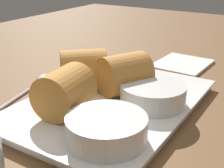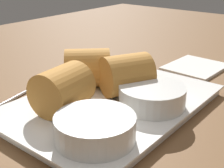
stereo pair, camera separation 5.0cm
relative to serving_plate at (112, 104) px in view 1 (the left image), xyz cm
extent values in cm
cube|color=brown|center=(-3.13, 1.85, -1.76)|extent=(180.00, 140.00, 2.00)
cube|color=white|center=(0.00, 0.00, -0.16)|extent=(30.23, 21.18, 1.20)
cube|color=white|center=(0.00, 0.00, 0.59)|extent=(31.44, 22.03, 0.30)
cylinder|color=#C68438|center=(6.82, -3.13, 3.83)|extent=(7.73, 6.99, 6.18)
sphere|color=beige|center=(4.25, -3.44, 3.83)|extent=(4.02, 4.02, 4.02)
cylinder|color=#C68438|center=(-1.74, -6.44, 3.83)|extent=(9.33, 9.36, 6.18)
sphere|color=#B23D2D|center=(-3.52, -4.56, 3.83)|extent=(4.02, 4.02, 4.02)
cylinder|color=#C68438|center=(-3.20, 0.25, 3.83)|extent=(9.08, 8.71, 6.18)
sphere|color=#56843D|center=(-5.51, 1.44, 3.83)|extent=(4.02, 4.02, 4.02)
cylinder|color=silver|center=(-1.91, 5.68, 2.23)|extent=(9.39, 9.39, 2.97)
cylinder|color=beige|center=(-1.91, 5.68, 3.45)|extent=(7.70, 7.70, 0.54)
cylinder|color=silver|center=(9.70, 5.33, 2.23)|extent=(9.39, 9.39, 2.97)
cylinder|color=#DBBC89|center=(9.70, 5.33, 3.45)|extent=(7.70, 7.70, 0.54)
cylinder|color=#B2B2B7|center=(6.24, -14.46, -0.51)|extent=(10.07, 2.74, 0.50)
ellipsoid|color=#B2B2B7|center=(-3.23, -16.60, -0.17)|extent=(3.91, 3.32, 1.18)
cube|color=silver|center=(-24.87, 1.62, -0.46)|extent=(12.24, 10.55, 0.60)
camera|label=1|loc=(35.57, 22.18, 20.23)|focal=50.00mm
camera|label=2|loc=(32.67, 26.26, 20.23)|focal=50.00mm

